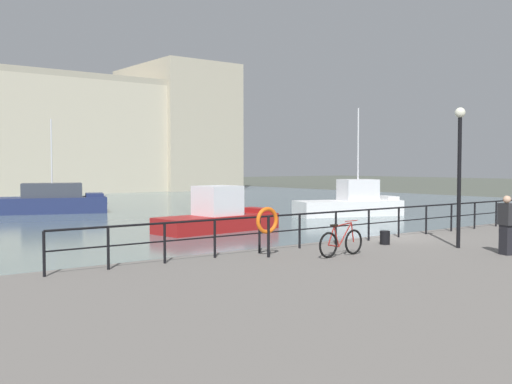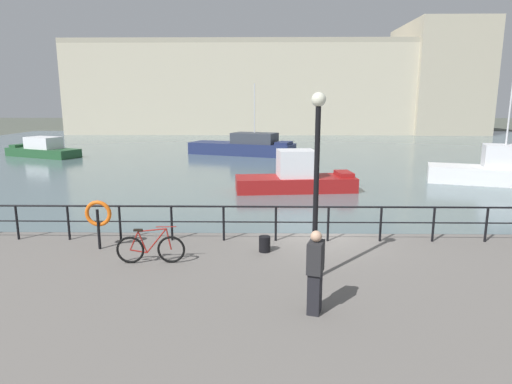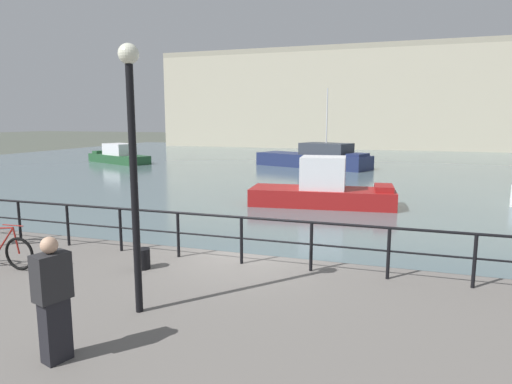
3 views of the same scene
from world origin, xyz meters
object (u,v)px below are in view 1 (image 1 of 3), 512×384
mooring_bollard (385,238)px  standing_person (506,225)px  parked_bicycle (341,242)px  moored_cabin_cruiser (38,202)px  moored_white_yacht (351,203)px  harbor_building (23,135)px  life_ring_stand (267,222)px  quay_lamp_post (459,158)px  moored_blue_motorboat (218,216)px

mooring_bollard → standing_person: size_ratio=0.26×
parked_bicycle → moored_cabin_cruiser: bearing=84.9°
moored_white_yacht → moored_cabin_cruiser: bearing=155.9°
harbor_building → moored_white_yacht: harbor_building is taller
life_ring_stand → quay_lamp_post: bearing=-20.1°
quay_lamp_post → moored_blue_motorboat: bearing=87.5°
harbor_building → parked_bicycle: 62.12m
harbor_building → moored_cabin_cruiser: (-8.53, -31.29, -6.04)m
mooring_bollard → life_ring_stand: life_ring_stand is taller
moored_cabin_cruiser → mooring_bollard: 28.91m
harbor_building → standing_person: size_ratio=36.73×
harbor_building → moored_white_yacht: size_ratio=8.53×
harbor_building → standing_person: harbor_building is taller
harbor_building → moored_white_yacht: (6.92, -45.64, -6.03)m
harbor_building → moored_cabin_cruiser: harbor_building is taller
harbor_building → parked_bicycle: size_ratio=35.06×
parked_bicycle → standing_person: standing_person is taller
standing_person → moored_white_yacht: bearing=72.3°
moored_white_yacht → standing_person: 22.16m
standing_person → moored_cabin_cruiser: bearing=112.2°
harbor_building → mooring_bollard: bearing=-96.4°
moored_white_yacht → life_ring_stand: bearing=-123.4°
moored_blue_motorboat → moored_white_yacht: 12.16m
moored_blue_motorboat → mooring_bollard: (-1.77, -12.20, 0.20)m
moored_white_yacht → quay_lamp_post: moored_white_yacht is taller
moored_blue_motorboat → standing_person: size_ratio=3.96×
moored_blue_motorboat → quay_lamp_post: quay_lamp_post is taller
quay_lamp_post → parked_bicycle: bearing=166.3°
moored_cabin_cruiser → quay_lamp_post: bearing=-64.6°
moored_white_yacht → mooring_bollard: moored_white_yacht is taller
moored_white_yacht → standing_person: bearing=-106.4°
moored_white_yacht → standing_person: moored_white_yacht is taller
harbor_building → quay_lamp_post: 62.42m
moored_white_yacht → quay_lamp_post: (-12.56, -16.44, 2.72)m
moored_white_yacht → standing_person: (-12.74, -18.12, 0.79)m
moored_white_yacht → life_ring_stand: moored_white_yacht is taller
quay_lamp_post → standing_person: (-0.18, -1.68, -1.92)m
parked_bicycle → life_ring_stand: 2.16m
moored_cabin_cruiser → life_ring_stand: moored_cabin_cruiser is taller
moored_blue_motorboat → mooring_bollard: moored_blue_motorboat is taller
moored_blue_motorboat → parked_bicycle: 13.96m
standing_person → life_ring_stand: bearing=163.4°
life_ring_stand → mooring_bollard: bearing=-2.6°
mooring_bollard → standing_person: standing_person is taller
moored_white_yacht → moored_blue_motorboat: bearing=-150.3°
moored_blue_motorboat → mooring_bollard: bearing=-104.2°
moored_cabin_cruiser → moored_white_yacht: bearing=-22.8°
harbor_building → moored_cabin_cruiser: bearing=-105.2°
quay_lamp_post → moored_white_yacht: bearing=52.6°
moored_blue_motorboat → life_ring_stand: bearing=-124.2°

